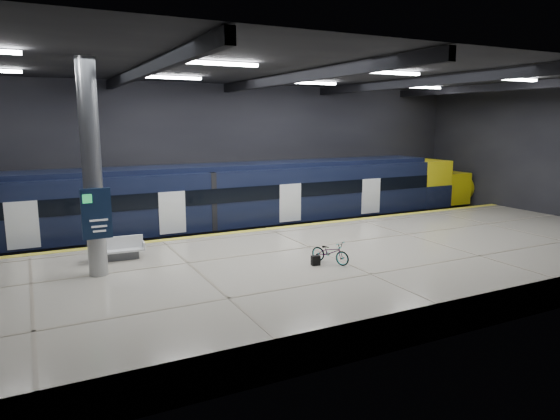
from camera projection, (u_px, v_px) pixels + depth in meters
ground at (298, 267)px, 20.98m from camera, size 30.00×30.00×0.00m
room_shell at (298, 129)px, 19.97m from camera, size 30.10×16.10×8.05m
platform at (330, 270)px, 18.69m from camera, size 30.00×11.00×1.10m
safety_strip at (269, 229)px, 23.20m from camera, size 30.00×0.40×0.01m
rails at (246, 238)px, 25.79m from camera, size 30.00×1.52×0.16m
train at (257, 199)px, 25.71m from camera, size 29.40×2.84×3.79m
bench at (117, 251)px, 18.05m from camera, size 1.98×0.91×0.85m
bicycle at (330, 252)px, 17.58m from camera, size 1.13×1.59×0.80m
pannier_bag at (316, 260)px, 17.35m from camera, size 0.32×0.21×0.35m
info_column at (92, 172)px, 15.72m from camera, size 0.90×0.78×6.90m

